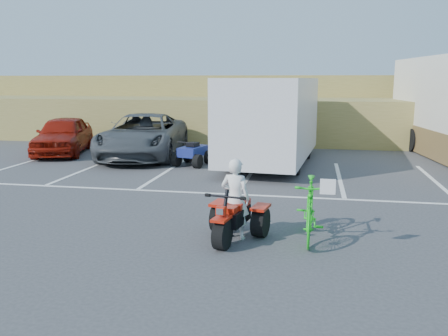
% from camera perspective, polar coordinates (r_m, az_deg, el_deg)
% --- Properties ---
extents(ground, '(100.00, 100.00, 0.00)m').
position_cam_1_polar(ground, '(9.90, -0.72, -6.50)').
color(ground, '#3B3B3D').
rests_on(ground, ground).
extents(parking_stripes, '(28.00, 5.16, 0.01)m').
position_cam_1_polar(parking_stripes, '(13.69, 6.22, -1.70)').
color(parking_stripes, white).
rests_on(parking_stripes, ground).
extents(grass_embankment, '(40.00, 8.50, 3.10)m').
position_cam_1_polar(grass_embankment, '(24.87, 6.40, 7.16)').
color(grass_embankment, olive).
rests_on(grass_embankment, ground).
extents(red_trike_atv, '(1.35, 1.64, 0.95)m').
position_cam_1_polar(red_trike_atv, '(8.82, 1.00, -8.69)').
color(red_trike_atv, '#B51A0A').
rests_on(red_trike_atv, ground).
extents(rider, '(0.61, 0.46, 1.51)m').
position_cam_1_polar(rider, '(8.74, 1.36, -3.72)').
color(rider, white).
rests_on(rider, ground).
extents(green_dirt_bike, '(0.57, 1.91, 1.14)m').
position_cam_1_polar(green_dirt_bike, '(8.87, 10.31, -4.88)').
color(green_dirt_bike, '#14BF19').
rests_on(green_dirt_bike, ground).
extents(grey_pickup, '(3.38, 6.10, 1.62)m').
position_cam_1_polar(grey_pickup, '(18.23, -9.67, 3.87)').
color(grey_pickup, '#404347').
rests_on(grey_pickup, ground).
extents(red_car, '(2.83, 4.64, 1.48)m').
position_cam_1_polar(red_car, '(19.81, -18.77, 3.78)').
color(red_car, maroon).
rests_on(red_car, ground).
extents(cargo_trailer, '(3.07, 6.51, 2.94)m').
position_cam_1_polar(cargo_trailer, '(16.29, 5.73, 5.95)').
color(cargo_trailer, silver).
rests_on(cargo_trailer, ground).
extents(quad_atv_blue, '(1.27, 1.52, 0.87)m').
position_cam_1_polar(quad_atv_blue, '(16.33, -3.75, 0.35)').
color(quad_atv_blue, navy).
rests_on(quad_atv_blue, ground).
extents(quad_atv_green, '(1.55, 1.75, 0.94)m').
position_cam_1_polar(quad_atv_green, '(16.31, 1.33, 0.35)').
color(quad_atv_green, '#185012').
rests_on(quad_atv_green, ground).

